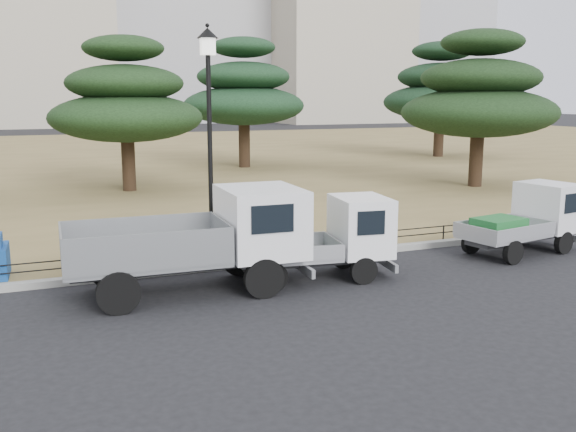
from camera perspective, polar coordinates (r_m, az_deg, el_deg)
name	(u,v)px	position (r m, az deg, el deg)	size (l,w,h in m)	color
ground	(323,292)	(13.76, 3.14, -6.76)	(220.00, 220.00, 0.00)	black
lawn	(123,159)	(43.03, -14.48, 4.92)	(120.00, 56.00, 0.15)	olive
curb	(279,260)	(16.04, -0.81, -3.92)	(120.00, 0.25, 0.16)	gray
truck_large	(201,236)	(13.63, -7.71, -1.78)	(5.01, 2.13, 2.16)	black
truck_kei_front	(325,239)	(14.58, 3.32, -2.04)	(3.64, 1.90, 1.84)	black
truck_kei_rear	(527,219)	(18.13, 20.48, -0.25)	(3.64, 2.03, 1.80)	black
street_lamp	(209,106)	(15.30, -7.03, 9.64)	(0.49, 0.49, 5.50)	black
pipe_fence	(277,245)	(16.09, -1.00, -2.56)	(38.00, 0.04, 0.40)	black
pine_center_left	(126,102)	(27.78, -14.23, 9.78)	(6.30, 6.30, 6.40)	black
pine_center_right	(244,93)	(36.16, -3.96, 10.89)	(6.72, 6.72, 7.13)	black
pine_east_near	(479,97)	(29.51, 16.65, 10.11)	(6.71, 6.71, 6.78)	black
pine_east_far	(441,91)	(43.69, 13.42, 10.78)	(7.38, 7.38, 7.42)	black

